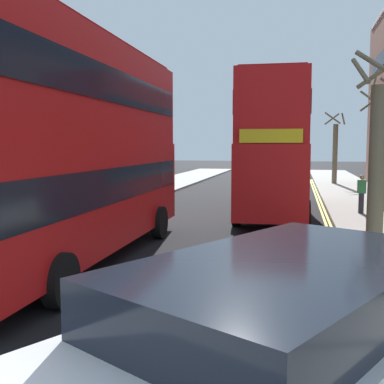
# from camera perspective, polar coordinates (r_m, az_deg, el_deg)

# --- Properties ---
(sidewalk_left) EXTENTS (4.00, 80.00, 0.14)m
(sidewalk_left) POSITION_cam_1_polar(r_m,az_deg,el_deg) (19.57, -17.11, -3.19)
(sidewalk_left) COLOR #ADA89E
(sidewalk_left) RESTS_ON ground
(kerb_line_outer) EXTENTS (0.10, 56.00, 0.01)m
(kerb_line_outer) POSITION_cam_1_polar(r_m,az_deg,el_deg) (15.14, 17.22, -6.00)
(kerb_line_outer) COLOR yellow
(kerb_line_outer) RESTS_ON ground
(kerb_line_inner) EXTENTS (0.10, 56.00, 0.01)m
(kerb_line_inner) POSITION_cam_1_polar(r_m,az_deg,el_deg) (15.13, 16.61, -5.99)
(kerb_line_inner) COLOR yellow
(kerb_line_inner) RESTS_ON ground
(double_decker_bus_away) EXTENTS (2.91, 10.84, 5.64)m
(double_decker_bus_away) POSITION_cam_1_polar(r_m,az_deg,el_deg) (12.37, -13.88, 5.65)
(double_decker_bus_away) COLOR red
(double_decker_bus_away) RESTS_ON ground
(double_decker_bus_oncoming) EXTENTS (3.05, 10.88, 5.64)m
(double_decker_bus_oncoming) POSITION_cam_1_polar(r_m,az_deg,el_deg) (20.74, 9.78, 5.67)
(double_decker_bus_oncoming) COLOR red
(double_decker_bus_oncoming) RESTS_ON ground
(pedestrian_far) EXTENTS (0.34, 0.22, 1.62)m
(pedestrian_far) POSITION_cam_1_polar(r_m,az_deg,el_deg) (21.08, 19.75, -0.15)
(pedestrian_far) COLOR #2D2D38
(pedestrian_far) RESTS_ON sidewalk_right
(street_tree_near) EXTENTS (1.79, 2.16, 5.92)m
(street_tree_near) POSITION_cam_1_polar(r_m,az_deg,el_deg) (28.92, 21.47, 4.81)
(street_tree_near) COLOR #6B6047
(street_tree_near) RESTS_ON sidewalk_right
(street_tree_mid) EXTENTS (1.57, 1.71, 5.31)m
(street_tree_mid) POSITION_cam_1_polar(r_m,az_deg,el_deg) (37.14, 16.85, 4.80)
(street_tree_mid) COLOR #6B6047
(street_tree_mid) RESTS_ON sidewalk_right
(street_tree_far) EXTENTS (1.59, 1.59, 5.36)m
(street_tree_far) POSITION_cam_1_polar(r_m,az_deg,el_deg) (13.43, 21.40, 3.45)
(street_tree_far) COLOR #6B6047
(street_tree_far) RESTS_ON sidewalk_right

